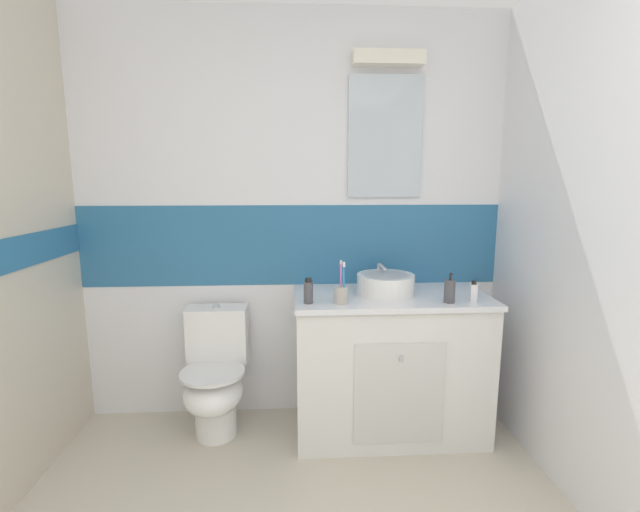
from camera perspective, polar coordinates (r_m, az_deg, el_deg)
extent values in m
cube|color=white|center=(2.96, -3.42, -11.49)|extent=(3.20, 0.10, 0.85)
cube|color=teal|center=(2.79, -3.56, 1.53)|extent=(3.20, 0.10, 0.50)
cube|color=white|center=(2.79, -3.75, 18.53)|extent=(3.20, 0.10, 1.15)
cube|color=silver|center=(2.77, 8.50, 15.08)|extent=(0.45, 0.02, 0.72)
cube|color=white|center=(2.81, 8.93, 24.12)|extent=(0.42, 0.10, 0.08)
cube|color=silver|center=(2.73, 8.92, -13.88)|extent=(1.10, 0.55, 0.82)
cube|color=white|center=(2.58, 9.22, -5.28)|extent=(1.12, 0.57, 0.03)
cube|color=silver|center=(2.50, 10.30, -17.27)|extent=(0.49, 0.01, 0.57)
cylinder|color=silver|center=(2.40, 10.55, -13.07)|extent=(0.02, 0.02, 0.03)
cylinder|color=white|center=(2.56, 8.53, -3.66)|extent=(0.33, 0.33, 0.12)
cylinder|color=#B3B3B8|center=(2.55, 8.56, -2.52)|extent=(0.27, 0.27, 0.01)
cylinder|color=silver|center=(2.75, 7.70, -2.47)|extent=(0.03, 0.03, 0.14)
cylinder|color=silver|center=(2.65, 8.12, -1.41)|extent=(0.02, 0.15, 0.02)
cylinder|color=white|center=(2.85, -13.40, -20.13)|extent=(0.24, 0.24, 0.18)
ellipsoid|color=white|center=(2.72, -13.73, -16.89)|extent=(0.34, 0.42, 0.22)
cylinder|color=white|center=(2.67, -13.84, -14.54)|extent=(0.37, 0.37, 0.02)
cube|color=white|center=(2.80, -13.20, -9.85)|extent=(0.36, 0.17, 0.34)
cylinder|color=silver|center=(2.75, -13.34, -6.35)|extent=(0.04, 0.04, 0.02)
cylinder|color=#B2ADA3|center=(2.36, 2.75, -5.08)|extent=(0.07, 0.07, 0.09)
cylinder|color=#338CD8|center=(2.34, 3.12, -3.32)|extent=(0.01, 0.04, 0.18)
cube|color=white|center=(2.32, 3.14, -1.11)|extent=(0.01, 0.02, 0.03)
cylinder|color=#D872BF|center=(2.35, 2.73, -3.20)|extent=(0.01, 0.03, 0.19)
cube|color=white|center=(2.33, 2.75, -0.94)|extent=(0.01, 0.02, 0.03)
cylinder|color=#4C4C51|center=(2.46, 16.53, -4.42)|extent=(0.06, 0.06, 0.12)
cylinder|color=#262626|center=(2.44, 16.62, -2.60)|extent=(0.01, 0.01, 0.04)
cylinder|color=#262626|center=(2.43, 16.74, -2.24)|extent=(0.01, 0.02, 0.01)
cube|color=white|center=(2.52, 19.35, -4.58)|extent=(0.04, 0.03, 0.10)
cylinder|color=black|center=(2.50, 19.42, -3.27)|extent=(0.03, 0.03, 0.02)
cylinder|color=#4C4C51|center=(2.35, -1.53, -4.77)|extent=(0.05, 0.05, 0.12)
cylinder|color=black|center=(2.33, -1.54, -3.14)|extent=(0.04, 0.04, 0.02)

